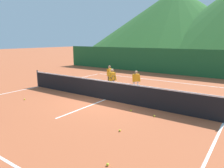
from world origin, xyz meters
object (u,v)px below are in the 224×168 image
object	(u,v)px
student_1	(112,78)
tennis_ball_2	(154,116)
tennis_ball_4	(131,111)
tennis_net	(105,90)
tennis_ball_1	(108,164)
student_2	(136,79)
tennis_ball_3	(120,130)
student_0	(109,74)
tennis_ball_5	(24,99)

from	to	relation	value
student_1	tennis_ball_2	distance (m)	4.39
tennis_ball_4	tennis_ball_2	bearing A→B (deg)	-2.29
tennis_net	tennis_ball_1	world-z (taller)	tennis_net
student_1	tennis_ball_1	xyz separation A→B (m)	(4.05, -6.04, -0.77)
student_2	tennis_ball_3	size ratio (longest dim) A/B	18.02
tennis_ball_2	tennis_ball_3	bearing A→B (deg)	-101.24
student_2	tennis_ball_2	world-z (taller)	student_2
tennis_net	tennis_ball_1	distance (m)	5.71
student_0	student_1	world-z (taller)	student_1
student_0	tennis_ball_2	xyz separation A→B (m)	(4.80, -3.72, -0.74)
tennis_ball_4	student_0	bearing A→B (deg)	135.36
tennis_ball_1	tennis_ball_4	bearing A→B (deg)	111.81
tennis_ball_1	tennis_ball_2	size ratio (longest dim) A/B	1.00
tennis_net	tennis_ball_3	xyz separation A→B (m)	(2.62, -2.75, -0.47)
student_2	tennis_ball_5	size ratio (longest dim) A/B	18.02
student_0	tennis_ball_1	size ratio (longest dim) A/B	19.09
student_1	tennis_ball_3	world-z (taller)	student_1
student_1	student_0	bearing A→B (deg)	130.37
tennis_ball_1	tennis_ball_3	size ratio (longest dim) A/B	1.00
tennis_ball_4	student_1	bearing A→B (deg)	137.97
tennis_ball_1	tennis_ball_3	xyz separation A→B (m)	(-0.80, 1.79, 0.00)
tennis_net	tennis_ball_1	size ratio (longest dim) A/B	158.38
tennis_net	student_2	size ratio (longest dim) A/B	8.79
tennis_net	student_2	xyz separation A→B (m)	(0.46, 2.31, 0.24)
student_0	tennis_ball_4	world-z (taller)	student_0
student_1	student_2	distance (m)	1.36
tennis_ball_1	tennis_ball_5	xyz separation A→B (m)	(-6.70, 2.19, 0.00)
tennis_ball_4	tennis_ball_3	bearing A→B (deg)	-70.44
student_1	tennis_ball_5	bearing A→B (deg)	-124.49
student_2	tennis_ball_1	bearing A→B (deg)	-66.60
student_0	tennis_ball_3	bearing A→B (deg)	-51.84
tennis_net	student_1	distance (m)	1.66
student_2	tennis_ball_5	world-z (taller)	student_2
tennis_net	tennis_ball_5	xyz separation A→B (m)	(-3.27, -2.35, -0.47)
tennis_ball_3	tennis_ball_5	distance (m)	5.91
tennis_ball_1	tennis_ball_5	world-z (taller)	same
tennis_net	student_1	world-z (taller)	student_1
tennis_ball_3	tennis_ball_2	bearing A→B (deg)	78.76
tennis_net	student_0	bearing A→B (deg)	121.97
student_2	tennis_net	bearing A→B (deg)	-101.37
student_0	tennis_ball_5	distance (m)	5.48
tennis_ball_1	tennis_ball_5	distance (m)	7.05
tennis_ball_2	tennis_ball_3	xyz separation A→B (m)	(-0.38, -1.90, 0.00)
student_1	student_2	world-z (taller)	student_1
student_2	tennis_ball_2	bearing A→B (deg)	-51.24
student_0	student_1	distance (m)	1.80
student_1	tennis_ball_4	size ratio (longest dim) A/B	19.72
student_0	tennis_ball_2	bearing A→B (deg)	-37.84
tennis_ball_5	tennis_ball_2	bearing A→B (deg)	13.42
tennis_ball_3	student_1	bearing A→B (deg)	127.41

